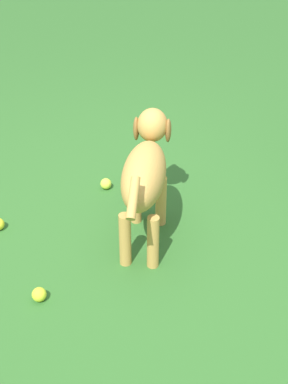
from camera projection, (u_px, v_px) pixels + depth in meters
The scene contains 4 objects.
ground at pixel (135, 244), 2.63m from camera, with size 14.00×14.00×0.00m, color #2D6026.
dog at pixel (145, 171), 2.47m from camera, with size 0.82×0.44×0.60m.
tennis_ball_1 at pixel (39, 294), 2.29m from camera, with size 0.07×0.07×0.07m, color #C7D72E.
tennis_ball_3 at pixel (106, 184), 3.05m from camera, with size 0.07×0.07×0.07m, color #CDDD3F.
Camera 1 is at (1.70, 1.13, 1.67)m, focal length 48.15 mm.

